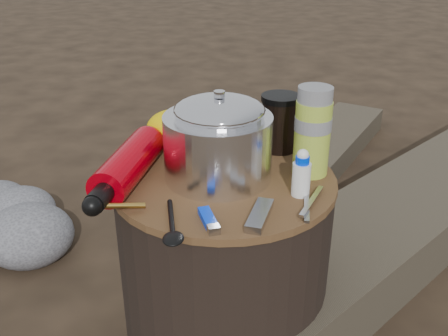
{
  "coord_description": "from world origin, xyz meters",
  "views": [
    {
      "loc": [
        0.04,
        -1.03,
        0.98
      ],
      "look_at": [
        0.0,
        0.0,
        0.48
      ],
      "focal_mm": 41.62,
      "sensor_mm": 36.0,
      "label": 1
    }
  ],
  "objects_px": {
    "log_main": "(430,200)",
    "travel_mug": "(280,123)",
    "camping_pot": "(220,138)",
    "fuel_bottle": "(128,165)",
    "stump": "(224,261)",
    "thermos": "(312,132)"
  },
  "relations": [
    {
      "from": "log_main",
      "to": "travel_mug",
      "type": "relative_size",
      "value": 15.13
    },
    {
      "from": "camping_pot",
      "to": "travel_mug",
      "type": "distance_m",
      "value": 0.22
    },
    {
      "from": "fuel_bottle",
      "to": "travel_mug",
      "type": "height_order",
      "value": "travel_mug"
    },
    {
      "from": "camping_pot",
      "to": "stump",
      "type": "bearing_deg",
      "value": 5.15
    },
    {
      "from": "camping_pot",
      "to": "travel_mug",
      "type": "relative_size",
      "value": 1.38
    },
    {
      "from": "travel_mug",
      "to": "fuel_bottle",
      "type": "bearing_deg",
      "value": -150.18
    },
    {
      "from": "travel_mug",
      "to": "thermos",
      "type": "bearing_deg",
      "value": -64.92
    },
    {
      "from": "fuel_bottle",
      "to": "thermos",
      "type": "height_order",
      "value": "thermos"
    },
    {
      "from": "stump",
      "to": "log_main",
      "type": "height_order",
      "value": "stump"
    },
    {
      "from": "thermos",
      "to": "travel_mug",
      "type": "bearing_deg",
      "value": 115.08
    },
    {
      "from": "stump",
      "to": "camping_pot",
      "type": "height_order",
      "value": "camping_pot"
    },
    {
      "from": "stump",
      "to": "log_main",
      "type": "relative_size",
      "value": 0.24
    },
    {
      "from": "fuel_bottle",
      "to": "travel_mug",
      "type": "distance_m",
      "value": 0.39
    },
    {
      "from": "stump",
      "to": "thermos",
      "type": "distance_m",
      "value": 0.38
    },
    {
      "from": "log_main",
      "to": "camping_pot",
      "type": "distance_m",
      "value": 1.03
    },
    {
      "from": "log_main",
      "to": "fuel_bottle",
      "type": "bearing_deg",
      "value": -102.0
    },
    {
      "from": "stump",
      "to": "travel_mug",
      "type": "bearing_deg",
      "value": 51.73
    },
    {
      "from": "camping_pot",
      "to": "thermos",
      "type": "bearing_deg",
      "value": 9.19
    },
    {
      "from": "thermos",
      "to": "travel_mug",
      "type": "relative_size",
      "value": 1.45
    },
    {
      "from": "log_main",
      "to": "thermos",
      "type": "height_order",
      "value": "thermos"
    },
    {
      "from": "stump",
      "to": "fuel_bottle",
      "type": "relative_size",
      "value": 1.49
    },
    {
      "from": "stump",
      "to": "fuel_bottle",
      "type": "bearing_deg",
      "value": -172.3
    }
  ]
}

